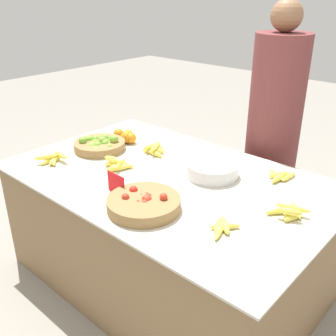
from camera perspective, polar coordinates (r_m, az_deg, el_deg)
ground_plane at (r=2.52m, az=-0.00°, el=-15.52°), size 12.00×12.00×0.00m
market_table at (r=2.31m, az=-0.00°, el=-8.95°), size 1.77×1.13×0.69m
lime_bowl at (r=2.51m, az=-9.93°, el=3.33°), size 0.32×0.32×0.10m
tomato_basket at (r=1.82m, az=-3.63°, el=-5.15°), size 0.34×0.34×0.09m
orange_pile at (r=2.62m, az=-6.12°, el=4.62°), size 0.19×0.13×0.08m
metal_bowl at (r=2.14m, az=6.40°, el=-0.20°), size 0.28×0.28×0.07m
price_sign at (r=1.95m, az=-7.54°, el=-2.30°), size 0.12×0.01×0.11m
banana_bunch_front_center at (r=2.24m, az=-7.41°, el=0.54°), size 0.19×0.16×0.06m
banana_bunch_middle_right at (r=2.39m, az=-16.36°, el=1.34°), size 0.16×0.18×0.06m
banana_bunch_middle_left at (r=1.86m, az=17.24°, el=-6.01°), size 0.18×0.19×0.06m
banana_bunch_front_right at (r=1.70m, az=7.87°, el=-8.35°), size 0.12×0.17×0.03m
banana_bunch_front_left at (r=2.42m, az=-1.95°, el=2.77°), size 0.16×0.16×0.06m
banana_bunch_back_center at (r=2.19m, az=16.02°, el=-1.12°), size 0.14×0.19×0.04m
vendor_person at (r=2.67m, az=14.87°, el=4.17°), size 0.34×0.34×1.57m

